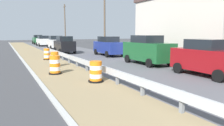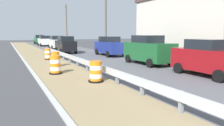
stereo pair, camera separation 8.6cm
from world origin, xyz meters
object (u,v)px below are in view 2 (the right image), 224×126
object	(u,v)px
traffic_barrel_close	(96,73)
car_mid_far_lane	(110,46)
traffic_barrel_farther	(48,55)
car_lead_far_lane	(44,41)
car_trailing_near_lane	(209,58)
traffic_barrel_mid	(55,66)
utility_pole_mid	(106,15)
car_distant_c	(148,50)
car_lead_near_lane	(57,42)
car_distant_b	(65,45)
car_trailing_far_lane	(39,39)
traffic_barrel_far	(55,60)
utility_pole_far	(66,24)
utility_pole_near	(195,4)

from	to	relation	value
traffic_barrel_close	car_mid_far_lane	world-z (taller)	car_mid_far_lane
traffic_barrel_farther	car_lead_far_lane	world-z (taller)	car_lead_far_lane
traffic_barrel_close	car_trailing_near_lane	xyz separation A→B (m)	(6.24, -1.49, 0.56)
traffic_barrel_mid	car_lead_far_lane	distance (m)	29.28
utility_pole_mid	traffic_barrel_close	bearing A→B (deg)	-116.78
car_trailing_near_lane	car_distant_c	bearing A→B (deg)	-177.79
car_lead_near_lane	car_distant_b	bearing A→B (deg)	177.02
traffic_barrel_farther	traffic_barrel_mid	bearing A→B (deg)	-96.72
car_trailing_far_lane	utility_pole_mid	size ratio (longest dim) A/B	0.51
traffic_barrel_far	car_trailing_far_lane	world-z (taller)	car_trailing_far_lane
car_trailing_near_lane	utility_pole_mid	xyz separation A→B (m)	(2.61, 19.02, 3.82)
car_trailing_far_lane	car_distant_c	world-z (taller)	car_distant_c
utility_pole_far	traffic_barrel_close	bearing A→B (deg)	-102.84
car_lead_near_lane	car_distant_c	xyz separation A→B (m)	(2.88, -19.08, 0.11)
car_mid_far_lane	car_distant_b	distance (m)	6.12
traffic_barrel_far	utility_pole_far	xyz separation A→B (m)	(8.89, 29.99, 3.91)
car_lead_near_lane	car_lead_far_lane	bearing A→B (deg)	2.82
car_distant_c	utility_pole_mid	world-z (taller)	utility_pole_mid
car_trailing_far_lane	utility_pole_far	world-z (taller)	utility_pole_far
car_lead_far_lane	utility_pole_mid	bearing A→B (deg)	-157.97
traffic_barrel_close	car_mid_far_lane	bearing A→B (deg)	60.42
car_trailing_far_lane	car_distant_b	world-z (taller)	car_distant_b
traffic_barrel_mid	traffic_barrel_far	distance (m)	2.85
car_lead_near_lane	car_lead_far_lane	size ratio (longest dim) A/B	0.95
car_distant_b	car_trailing_near_lane	bearing A→B (deg)	-167.47
car_lead_near_lane	car_trailing_far_lane	xyz separation A→B (m)	(-0.08, 17.12, -0.00)
car_distant_b	traffic_barrel_mid	bearing A→B (deg)	163.66
car_distant_c	car_trailing_far_lane	bearing A→B (deg)	-175.44
traffic_barrel_far	utility_pole_mid	xyz separation A→B (m)	(9.57, 11.72, 4.37)
traffic_barrel_far	car_trailing_near_lane	distance (m)	10.10
car_mid_far_lane	car_lead_near_lane	bearing A→B (deg)	-164.01
traffic_barrel_mid	traffic_barrel_close	bearing A→B (deg)	-66.17
car_lead_far_lane	traffic_barrel_far	bearing A→B (deg)	171.73
car_distant_b	car_lead_near_lane	bearing A→B (deg)	-3.12
utility_pole_near	utility_pole_mid	world-z (taller)	utility_pole_mid
traffic_barrel_close	car_lead_near_lane	xyz separation A→B (m)	(3.13, 22.88, 0.54)
traffic_barrel_mid	traffic_barrel_far	bearing A→B (deg)	77.87
traffic_barrel_close	traffic_barrel_far	size ratio (longest dim) A/B	0.97
traffic_barrel_farther	car_distant_c	xyz separation A→B (m)	(6.49, -6.39, 0.66)
traffic_barrel_farther	car_trailing_far_lane	world-z (taller)	car_trailing_far_lane
traffic_barrel_far	car_distant_c	world-z (taller)	car_distant_c
traffic_barrel_farther	car_lead_near_lane	size ratio (longest dim) A/B	0.24
traffic_barrel_far	utility_pole_near	world-z (taller)	utility_pole_near
car_lead_near_lane	utility_pole_far	size ratio (longest dim) A/B	0.50
car_mid_far_lane	utility_pole_near	bearing A→B (deg)	18.63
traffic_barrel_far	car_mid_far_lane	world-z (taller)	car_mid_far_lane
traffic_barrel_far	car_mid_far_lane	size ratio (longest dim) A/B	0.23
car_lead_far_lane	car_distant_b	size ratio (longest dim) A/B	1.08
car_trailing_far_lane	utility_pole_mid	xyz separation A→B (m)	(5.80, -22.48, 3.85)
traffic_barrel_mid	car_mid_far_lane	bearing A→B (deg)	46.32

